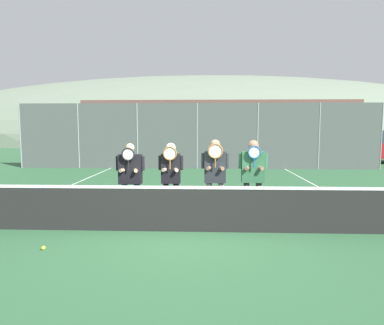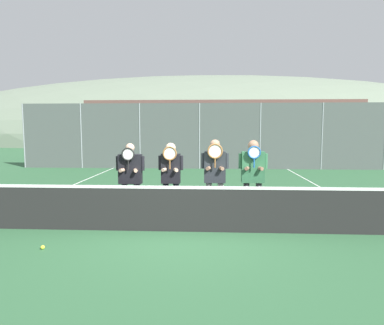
{
  "view_description": "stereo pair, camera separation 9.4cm",
  "coord_description": "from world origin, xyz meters",
  "px_view_note": "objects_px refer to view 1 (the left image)",
  "views": [
    {
      "loc": [
        0.45,
        -6.5,
        2.04
      ],
      "look_at": [
        0.14,
        1.04,
        1.25
      ],
      "focal_mm": 32.0,
      "sensor_mm": 36.0,
      "label": 1
    },
    {
      "loc": [
        0.55,
        -6.5,
        2.04
      ],
      "look_at": [
        0.14,
        1.04,
        1.25
      ],
      "focal_mm": 32.0,
      "sensor_mm": 36.0,
      "label": 2
    }
  ],
  "objects_px": {
    "player_rightmost": "(253,172)",
    "player_leftmost": "(130,175)",
    "tennis_ball_on_court": "(43,248)",
    "car_center": "(296,147)",
    "player_center_right": "(215,173)",
    "car_far_left": "(113,146)",
    "car_left_of_center": "(202,147)",
    "player_center_left": "(171,174)"
  },
  "relations": [
    {
      "from": "player_rightmost",
      "to": "player_leftmost",
      "type": "bearing_deg",
      "value": -177.87
    },
    {
      "from": "player_leftmost",
      "to": "tennis_ball_on_court",
      "type": "height_order",
      "value": "player_leftmost"
    },
    {
      "from": "player_leftmost",
      "to": "player_rightmost",
      "type": "distance_m",
      "value": 2.66
    },
    {
      "from": "player_leftmost",
      "to": "car_center",
      "type": "height_order",
      "value": "car_center"
    },
    {
      "from": "player_center_right",
      "to": "car_far_left",
      "type": "relative_size",
      "value": 0.4
    },
    {
      "from": "car_left_of_center",
      "to": "tennis_ball_on_court",
      "type": "bearing_deg",
      "value": -99.57
    },
    {
      "from": "player_center_right",
      "to": "car_center",
      "type": "xyz_separation_m",
      "value": [
        4.99,
        12.71,
        -0.17
      ]
    },
    {
      "from": "player_center_right",
      "to": "car_left_of_center",
      "type": "distance_m",
      "value": 12.66
    },
    {
      "from": "player_center_left",
      "to": "car_center",
      "type": "height_order",
      "value": "car_center"
    },
    {
      "from": "player_center_left",
      "to": "car_left_of_center",
      "type": "bearing_deg",
      "value": 87.66
    },
    {
      "from": "player_rightmost",
      "to": "tennis_ball_on_court",
      "type": "xyz_separation_m",
      "value": [
        -3.72,
        -1.98,
        -1.03
      ]
    },
    {
      "from": "player_rightmost",
      "to": "car_far_left",
      "type": "distance_m",
      "value": 14.23
    },
    {
      "from": "player_rightmost",
      "to": "car_far_left",
      "type": "xyz_separation_m",
      "value": [
        -6.54,
        12.63,
        -0.16
      ]
    },
    {
      "from": "player_leftmost",
      "to": "player_rightmost",
      "type": "xyz_separation_m",
      "value": [
        2.66,
        0.1,
        0.06
      ]
    },
    {
      "from": "car_left_of_center",
      "to": "player_leftmost",
      "type": "bearing_deg",
      "value": -96.26
    },
    {
      "from": "player_rightmost",
      "to": "car_left_of_center",
      "type": "xyz_separation_m",
      "value": [
        -1.27,
        12.54,
        -0.18
      ]
    },
    {
      "from": "player_leftmost",
      "to": "tennis_ball_on_court",
      "type": "bearing_deg",
      "value": -119.38
    },
    {
      "from": "player_center_right",
      "to": "player_rightmost",
      "type": "distance_m",
      "value": 0.83
    },
    {
      "from": "player_center_right",
      "to": "tennis_ball_on_court",
      "type": "height_order",
      "value": "player_center_right"
    },
    {
      "from": "player_center_left",
      "to": "player_center_right",
      "type": "bearing_deg",
      "value": -5.89
    },
    {
      "from": "player_rightmost",
      "to": "car_far_left",
      "type": "height_order",
      "value": "car_far_left"
    },
    {
      "from": "player_center_left",
      "to": "player_rightmost",
      "type": "relative_size",
      "value": 0.96
    },
    {
      "from": "player_leftmost",
      "to": "car_left_of_center",
      "type": "distance_m",
      "value": 12.72
    },
    {
      "from": "player_center_left",
      "to": "car_left_of_center",
      "type": "relative_size",
      "value": 0.36
    },
    {
      "from": "player_center_left",
      "to": "player_leftmost",
      "type": "bearing_deg",
      "value": -174.21
    },
    {
      "from": "player_center_right",
      "to": "player_rightmost",
      "type": "bearing_deg",
      "value": 7.55
    },
    {
      "from": "player_leftmost",
      "to": "player_center_left",
      "type": "relative_size",
      "value": 1.0
    },
    {
      "from": "tennis_ball_on_court",
      "to": "player_center_left",
      "type": "bearing_deg",
      "value": 45.54
    },
    {
      "from": "car_center",
      "to": "tennis_ball_on_court",
      "type": "distance_m",
      "value": 16.6
    },
    {
      "from": "car_left_of_center",
      "to": "player_center_left",
      "type": "bearing_deg",
      "value": -92.34
    },
    {
      "from": "player_leftmost",
      "to": "car_left_of_center",
      "type": "height_order",
      "value": "car_left_of_center"
    },
    {
      "from": "car_far_left",
      "to": "car_left_of_center",
      "type": "height_order",
      "value": "car_far_left"
    },
    {
      "from": "car_far_left",
      "to": "car_left_of_center",
      "type": "bearing_deg",
      "value": -0.97
    },
    {
      "from": "car_left_of_center",
      "to": "car_far_left",
      "type": "bearing_deg",
      "value": 179.03
    },
    {
      "from": "player_center_right",
      "to": "player_rightmost",
      "type": "relative_size",
      "value": 1.01
    },
    {
      "from": "player_rightmost",
      "to": "car_left_of_center",
      "type": "relative_size",
      "value": 0.37
    },
    {
      "from": "car_far_left",
      "to": "tennis_ball_on_court",
      "type": "bearing_deg",
      "value": -79.07
    },
    {
      "from": "car_far_left",
      "to": "tennis_ball_on_court",
      "type": "xyz_separation_m",
      "value": [
        2.82,
        -14.61,
        -0.87
      ]
    },
    {
      "from": "car_left_of_center",
      "to": "car_center",
      "type": "xyz_separation_m",
      "value": [
        5.43,
        0.06,
        -0.0
      ]
    },
    {
      "from": "player_center_left",
      "to": "car_center",
      "type": "xyz_separation_m",
      "value": [
        5.95,
        12.61,
        -0.12
      ]
    },
    {
      "from": "player_center_right",
      "to": "car_far_left",
      "type": "bearing_deg",
      "value": 114.17
    },
    {
      "from": "car_center",
      "to": "player_center_left",
      "type": "bearing_deg",
      "value": -115.25
    }
  ]
}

